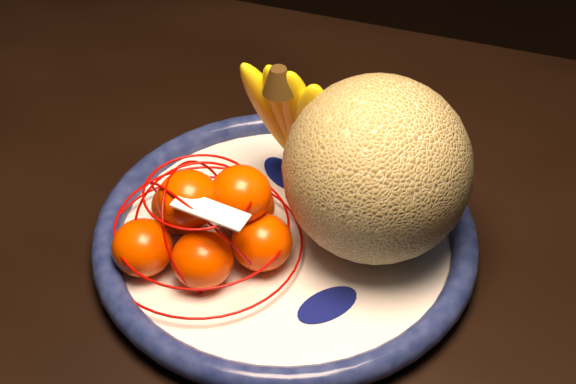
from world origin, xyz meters
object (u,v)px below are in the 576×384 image
(dining_table, at_px, (338,276))
(cantaloupe, at_px, (377,169))
(banana_bunch, at_px, (295,114))
(fruit_bowl, at_px, (285,237))
(mandarin_bag, at_px, (208,223))

(dining_table, relative_size, cantaloupe, 7.53)
(dining_table, relative_size, banana_bunch, 7.47)
(fruit_bowl, height_order, cantaloupe, cantaloupe)
(banana_bunch, relative_size, mandarin_bag, 0.78)
(mandarin_bag, bearing_deg, dining_table, 35.16)
(dining_table, height_order, banana_bunch, banana_bunch)
(dining_table, distance_m, mandarin_bag, 0.19)
(dining_table, bearing_deg, cantaloupe, -21.56)
(dining_table, bearing_deg, mandarin_bag, -143.12)
(fruit_bowl, height_order, mandarin_bag, mandarin_bag)
(fruit_bowl, bearing_deg, cantaloupe, 16.98)
(dining_table, relative_size, fruit_bowl, 3.50)
(banana_bunch, bearing_deg, fruit_bowl, -68.84)
(fruit_bowl, distance_m, mandarin_bag, 0.09)
(dining_table, height_order, fruit_bowl, fruit_bowl)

